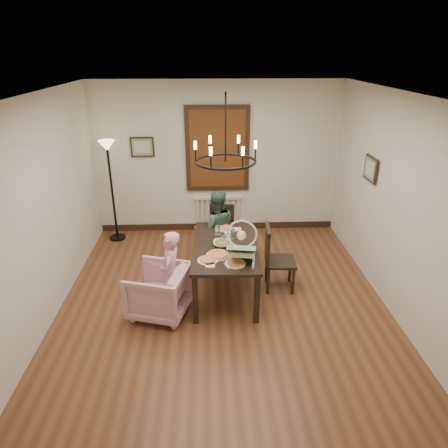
{
  "coord_description": "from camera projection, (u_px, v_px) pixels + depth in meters",
  "views": [
    {
      "loc": [
        -0.2,
        -4.69,
        3.28
      ],
      "look_at": [
        0.03,
        0.34,
        1.05
      ],
      "focal_mm": 32.0,
      "sensor_mm": 36.0,
      "label": 1
    }
  ],
  "objects": [
    {
      "name": "room_shell",
      "position": [
        222.0,
        200.0,
        5.39
      ],
      "size": [
        4.51,
        5.0,
        2.81
      ],
      "color": "brown",
      "rests_on": "ground"
    },
    {
      "name": "dining_table",
      "position": [
        225.0,
        250.0,
        5.62
      ],
      "size": [
        0.95,
        1.63,
        0.75
      ],
      "rotation": [
        0.0,
        0.0,
        -0.03
      ],
      "color": "black",
      "rests_on": "room_shell"
    },
    {
      "name": "chair_far",
      "position": [
        221.0,
        234.0,
        6.58
      ],
      "size": [
        0.47,
        0.47,
        0.93
      ],
      "primitive_type": null,
      "rotation": [
        0.0,
        0.0,
        -0.17
      ],
      "color": "black",
      "rests_on": "room_shell"
    },
    {
      "name": "chair_right",
      "position": [
        280.0,
        258.0,
        5.77
      ],
      "size": [
        0.47,
        0.47,
        0.99
      ],
      "primitive_type": null,
      "rotation": [
        0.0,
        0.0,
        1.5
      ],
      "color": "black",
      "rests_on": "room_shell"
    },
    {
      "name": "armchair",
      "position": [
        159.0,
        291.0,
        5.26
      ],
      "size": [
        0.91,
        0.9,
        0.67
      ],
      "primitive_type": "imported",
      "rotation": [
        0.0,
        0.0,
        -1.85
      ],
      "color": "#D4A2B0",
      "rests_on": "room_shell"
    },
    {
      "name": "elderly_woman",
      "position": [
        171.0,
        279.0,
        5.25
      ],
      "size": [
        0.28,
        0.38,
        0.97
      ],
      "primitive_type": "imported",
      "rotation": [
        0.0,
        0.0,
        -1.71
      ],
      "color": "#DF9DAE",
      "rests_on": "room_shell"
    },
    {
      "name": "seated_man",
      "position": [
        216.0,
        235.0,
        6.38
      ],
      "size": [
        0.56,
        0.46,
        1.06
      ],
      "primitive_type": "imported",
      "rotation": [
        0.0,
        0.0,
        3.26
      ],
      "color": "#335643",
      "rests_on": "room_shell"
    },
    {
      "name": "baby_bouncer",
      "position": [
        242.0,
        247.0,
        5.12
      ],
      "size": [
        0.49,
        0.62,
        0.37
      ],
      "primitive_type": null,
      "rotation": [
        0.0,
        0.0,
        -0.15
      ],
      "color": "#BDF2A6",
      "rests_on": "dining_table"
    },
    {
      "name": "salad_bowl",
      "position": [
        222.0,
        243.0,
        5.54
      ],
      "size": [
        0.31,
        0.31,
        0.08
      ],
      "primitive_type": "imported",
      "color": "white",
      "rests_on": "dining_table"
    },
    {
      "name": "pizza_platter",
      "position": [
        218.0,
        255.0,
        5.27
      ],
      "size": [
        0.31,
        0.31,
        0.04
      ],
      "primitive_type": "cylinder",
      "color": "tan",
      "rests_on": "dining_table"
    },
    {
      "name": "drinking_glass",
      "position": [
        224.0,
        241.0,
        5.54
      ],
      "size": [
        0.07,
        0.07,
        0.14
      ],
      "primitive_type": "cylinder",
      "color": "silver",
      "rests_on": "dining_table"
    },
    {
      "name": "window_blinds",
      "position": [
        217.0,
        149.0,
        7.22
      ],
      "size": [
        1.0,
        0.03,
        1.4
      ],
      "primitive_type": "cube",
      "color": "brown",
      "rests_on": "room_shell"
    },
    {
      "name": "radiator",
      "position": [
        218.0,
        213.0,
        7.74
      ],
      "size": [
        0.92,
        0.12,
        0.62
      ],
      "primitive_type": null,
      "color": "silver",
      "rests_on": "room_shell"
    },
    {
      "name": "picture_back",
      "position": [
        142.0,
        147.0,
        7.15
      ],
      "size": [
        0.42,
        0.03,
        0.36
      ],
      "primitive_type": "cube",
      "color": "black",
      "rests_on": "room_shell"
    },
    {
      "name": "picture_right",
      "position": [
        371.0,
        169.0,
        5.86
      ],
      "size": [
        0.03,
        0.42,
        0.36
      ],
      "primitive_type": "cube",
      "rotation": [
        0.0,
        0.0,
        1.57
      ],
      "color": "black",
      "rests_on": "room_shell"
    },
    {
      "name": "floor_lamp",
      "position": [
        112.0,
        193.0,
        7.14
      ],
      "size": [
        0.3,
        0.3,
        1.8
      ],
      "primitive_type": null,
      "color": "black",
      "rests_on": "room_shell"
    },
    {
      "name": "chandelier",
      "position": [
        225.0,
        161.0,
        5.1
      ],
      "size": [
        0.8,
        0.8,
        0.04
      ],
      "primitive_type": "torus",
      "color": "black",
      "rests_on": "room_shell"
    }
  ]
}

